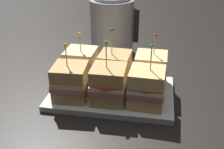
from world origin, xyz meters
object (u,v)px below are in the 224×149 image
kettle_steel (112,26)px  sandwich_front_left (71,82)px  sandwich_front_right (147,87)px  sandwich_back_center (115,68)px  sandwich_back_left (81,65)px  sandwich_back_right (151,70)px  serving_platter (112,93)px  sandwich_front_center (108,84)px

kettle_steel → sandwich_front_left: bearing=-97.3°
sandwich_front_right → kettle_steel: bearing=112.7°
sandwich_front_left → sandwich_back_center: sandwich_back_center is taller
sandwich_front_left → sandwich_back_left: bearing=89.3°
sandwich_back_center → sandwich_front_right: bearing=-45.6°
sandwich_front_left → sandwich_front_right: bearing=0.3°
sandwich_back_center → sandwich_back_right: sandwich_back_center is taller
serving_platter → sandwich_front_center: size_ratio=2.03×
kettle_steel → sandwich_back_left: bearing=-99.8°
sandwich_front_center → sandwich_back_center: size_ratio=1.00×
sandwich_front_center → kettle_steel: kettle_steel is taller
sandwich_front_center → sandwich_back_left: bearing=134.6°
sandwich_front_center → sandwich_back_left: 0.16m
sandwich_back_center → kettle_steel: bearing=101.7°
sandwich_front_left → sandwich_back_right: 0.25m
sandwich_front_right → kettle_steel: kettle_steel is taller
sandwich_back_left → sandwich_back_center: 0.11m
sandwich_front_left → sandwich_front_center: 0.11m
sandwich_back_center → sandwich_back_left: bearing=-179.9°
sandwich_back_right → sandwich_front_right: bearing=-92.9°
serving_platter → kettle_steel: bearing=99.9°
sandwich_front_center → sandwich_back_right: (0.12, 0.11, -0.00)m
sandwich_back_left → sandwich_front_center: bearing=-45.4°
serving_platter → sandwich_back_center: 0.08m
sandwich_front_left → sandwich_back_left: same height
sandwich_front_left → kettle_steel: 0.41m
sandwich_back_left → sandwich_back_right: bearing=0.4°
sandwich_front_left → sandwich_back_center: bearing=44.7°
sandwich_front_center → kettle_steel: bearing=98.3°
sandwich_front_left → sandwich_back_left: (0.00, 0.11, 0.00)m
serving_platter → sandwich_back_center: (-0.00, 0.06, 0.06)m
sandwich_back_left → sandwich_back_right: 0.23m
sandwich_front_center → sandwich_front_right: sandwich_front_center is taller
sandwich_back_left → serving_platter: bearing=-26.1°
kettle_steel → sandwich_back_right: bearing=-59.2°
sandwich_front_right → sandwich_front_left: bearing=-179.7°
sandwich_front_right → sandwich_back_center: sandwich_back_center is taller
sandwich_front_right → sandwich_back_left: bearing=153.3°
sandwich_front_left → sandwich_back_center: 0.16m
sandwich_front_left → sandwich_back_left: size_ratio=1.01×
sandwich_front_left → kettle_steel: bearing=82.7°
serving_platter → sandwich_front_center: (-0.00, -0.06, 0.06)m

